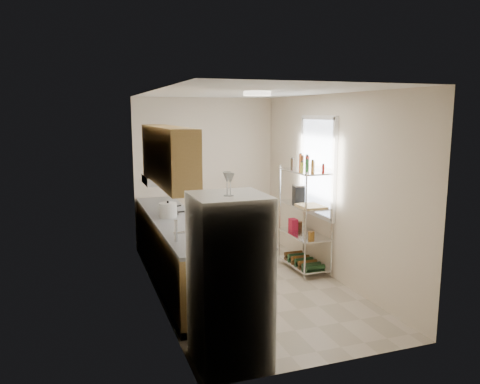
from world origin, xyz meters
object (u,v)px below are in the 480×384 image
object	(u,v)px
refrigerator	(229,281)
rice_cooker	(168,210)
espresso_machine	(298,193)
cutting_board	(311,206)
frying_pan_large	(170,213)

from	to	relation	value
refrigerator	rice_cooker	size ratio (longest dim) A/B	6.50
rice_cooker	espresso_machine	bearing A→B (deg)	-2.55
refrigerator	cutting_board	distance (m)	2.66
refrigerator	espresso_machine	xyz separation A→B (m)	(1.86, 2.34, 0.33)
espresso_machine	rice_cooker	bearing A→B (deg)	-170.26
refrigerator	frying_pan_large	size ratio (longest dim) A/B	6.79
frying_pan_large	cutting_board	size ratio (longest dim) A/B	0.57
refrigerator	cutting_board	size ratio (longest dim) A/B	3.88
espresso_machine	refrigerator	bearing A→B (deg)	-116.21
refrigerator	rice_cooker	distance (m)	2.43
rice_cooker	espresso_machine	world-z (taller)	espresso_machine
refrigerator	cutting_board	xyz separation A→B (m)	(1.85, 1.90, 0.22)
rice_cooker	frying_pan_large	world-z (taller)	rice_cooker
refrigerator	espresso_machine	world-z (taller)	refrigerator
refrigerator	espresso_machine	bearing A→B (deg)	51.50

